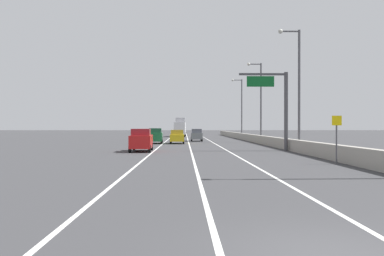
{
  "coord_description": "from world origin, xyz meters",
  "views": [
    {
      "loc": [
        -2.66,
        -6.85,
        2.35
      ],
      "look_at": [
        -1.49,
        50.51,
        2.09
      ],
      "focal_mm": 36.35,
      "sensor_mm": 36.0,
      "label": 1
    }
  ],
  "objects_px": {
    "lamp_post_right_third": "(259,97)",
    "box_truck": "(180,128)",
    "overhead_sign_gantry": "(278,101)",
    "car_red_1": "(141,140)",
    "lamp_post_right_second": "(297,82)",
    "car_gray_3": "(197,135)",
    "lamp_post_right_fourth": "(241,105)",
    "car_yellow_0": "(177,137)",
    "car_green_2": "(155,136)",
    "speed_advisory_sign": "(337,136)"
  },
  "relations": [
    {
      "from": "car_red_1",
      "to": "box_truck",
      "type": "relative_size",
      "value": 0.5
    },
    {
      "from": "car_gray_3",
      "to": "box_truck",
      "type": "relative_size",
      "value": 0.46
    },
    {
      "from": "overhead_sign_gantry",
      "to": "lamp_post_right_second",
      "type": "distance_m",
      "value": 2.51
    },
    {
      "from": "lamp_post_right_third",
      "to": "car_red_1",
      "type": "distance_m",
      "value": 25.5
    },
    {
      "from": "speed_advisory_sign",
      "to": "car_gray_3",
      "type": "distance_m",
      "value": 37.96
    },
    {
      "from": "lamp_post_right_fourth",
      "to": "car_green_2",
      "type": "relative_size",
      "value": 2.48
    },
    {
      "from": "lamp_post_right_third",
      "to": "car_green_2",
      "type": "relative_size",
      "value": 2.48
    },
    {
      "from": "lamp_post_right_third",
      "to": "car_green_2",
      "type": "xyz_separation_m",
      "value": [
        -14.82,
        -3.24,
        -5.52
      ]
    },
    {
      "from": "lamp_post_right_third",
      "to": "box_truck",
      "type": "distance_m",
      "value": 34.41
    },
    {
      "from": "car_red_1",
      "to": "car_green_2",
      "type": "relative_size",
      "value": 0.98
    },
    {
      "from": "lamp_post_right_second",
      "to": "lamp_post_right_fourth",
      "type": "height_order",
      "value": "same"
    },
    {
      "from": "lamp_post_right_fourth",
      "to": "lamp_post_right_second",
      "type": "bearing_deg",
      "value": -90.48
    },
    {
      "from": "car_red_1",
      "to": "car_gray_3",
      "type": "bearing_deg",
      "value": 76.57
    },
    {
      "from": "car_yellow_0",
      "to": "car_red_1",
      "type": "height_order",
      "value": "car_red_1"
    },
    {
      "from": "overhead_sign_gantry",
      "to": "car_gray_3",
      "type": "xyz_separation_m",
      "value": [
        -7.02,
        24.19,
        -3.77
      ]
    },
    {
      "from": "speed_advisory_sign",
      "to": "car_red_1",
      "type": "bearing_deg",
      "value": 137.34
    },
    {
      "from": "lamp_post_right_third",
      "to": "lamp_post_right_fourth",
      "type": "xyz_separation_m",
      "value": [
        0.1,
        19.44,
        0.0
      ]
    },
    {
      "from": "overhead_sign_gantry",
      "to": "lamp_post_right_third",
      "type": "height_order",
      "value": "lamp_post_right_third"
    },
    {
      "from": "lamp_post_right_fourth",
      "to": "car_gray_3",
      "type": "relative_size",
      "value": 2.72
    },
    {
      "from": "lamp_post_right_third",
      "to": "car_yellow_0",
      "type": "relative_size",
      "value": 2.72
    },
    {
      "from": "lamp_post_right_second",
      "to": "box_truck",
      "type": "xyz_separation_m",
      "value": [
        -11.61,
        51.42,
        -4.59
      ]
    },
    {
      "from": "lamp_post_right_second",
      "to": "car_green_2",
      "type": "distance_m",
      "value": 22.49
    },
    {
      "from": "lamp_post_right_fourth",
      "to": "car_gray_3",
      "type": "bearing_deg",
      "value": -121.98
    },
    {
      "from": "lamp_post_right_second",
      "to": "lamp_post_right_fourth",
      "type": "xyz_separation_m",
      "value": [
        0.33,
        38.87,
        0.0
      ]
    },
    {
      "from": "speed_advisory_sign",
      "to": "car_gray_3",
      "type": "relative_size",
      "value": 0.71
    },
    {
      "from": "lamp_post_right_second",
      "to": "box_truck",
      "type": "relative_size",
      "value": 1.25
    },
    {
      "from": "overhead_sign_gantry",
      "to": "box_truck",
      "type": "bearing_deg",
      "value": 100.92
    },
    {
      "from": "box_truck",
      "to": "car_red_1",
      "type": "bearing_deg",
      "value": -93.38
    },
    {
      "from": "car_red_1",
      "to": "car_gray_3",
      "type": "distance_m",
      "value": 25.57
    },
    {
      "from": "lamp_post_right_third",
      "to": "car_yellow_0",
      "type": "distance_m",
      "value": 13.62
    },
    {
      "from": "overhead_sign_gantry",
      "to": "lamp_post_right_fourth",
      "type": "distance_m",
      "value": 38.81
    },
    {
      "from": "lamp_post_right_fourth",
      "to": "box_truck",
      "type": "distance_m",
      "value": 17.92
    },
    {
      "from": "speed_advisory_sign",
      "to": "lamp_post_right_second",
      "type": "relative_size",
      "value": 0.26
    },
    {
      "from": "car_yellow_0",
      "to": "car_gray_3",
      "type": "relative_size",
      "value": 1.0
    },
    {
      "from": "lamp_post_right_second",
      "to": "lamp_post_right_third",
      "type": "xyz_separation_m",
      "value": [
        0.22,
        19.44,
        0.0
      ]
    },
    {
      "from": "speed_advisory_sign",
      "to": "car_yellow_0",
      "type": "height_order",
      "value": "speed_advisory_sign"
    },
    {
      "from": "lamp_post_right_fourth",
      "to": "car_green_2",
      "type": "distance_m",
      "value": 27.7
    },
    {
      "from": "speed_advisory_sign",
      "to": "car_green_2",
      "type": "distance_m",
      "value": 31.97
    },
    {
      "from": "lamp_post_right_fourth",
      "to": "car_green_2",
      "type": "bearing_deg",
      "value": -123.36
    },
    {
      "from": "lamp_post_right_second",
      "to": "car_gray_3",
      "type": "distance_m",
      "value": 26.47
    },
    {
      "from": "car_green_2",
      "to": "car_gray_3",
      "type": "xyz_separation_m",
      "value": [
        5.86,
        8.16,
        -0.07
      ]
    },
    {
      "from": "overhead_sign_gantry",
      "to": "car_red_1",
      "type": "bearing_deg",
      "value": -177.01
    },
    {
      "from": "overhead_sign_gantry",
      "to": "car_green_2",
      "type": "bearing_deg",
      "value": 128.76
    },
    {
      "from": "lamp_post_right_fourth",
      "to": "car_green_2",
      "type": "xyz_separation_m",
      "value": [
        -14.93,
        -22.68,
        -5.52
      ]
    },
    {
      "from": "overhead_sign_gantry",
      "to": "lamp_post_right_fourth",
      "type": "xyz_separation_m",
      "value": [
        2.05,
        38.71,
        1.82
      ]
    },
    {
      "from": "speed_advisory_sign",
      "to": "lamp_post_right_second",
      "type": "height_order",
      "value": "lamp_post_right_second"
    },
    {
      "from": "speed_advisory_sign",
      "to": "box_truck",
      "type": "height_order",
      "value": "box_truck"
    },
    {
      "from": "overhead_sign_gantry",
      "to": "lamp_post_right_third",
      "type": "relative_size",
      "value": 0.65
    },
    {
      "from": "overhead_sign_gantry",
      "to": "lamp_post_right_third",
      "type": "bearing_deg",
      "value": 84.23
    },
    {
      "from": "lamp_post_right_second",
      "to": "speed_advisory_sign",
      "type": "bearing_deg",
      "value": -95.69
    }
  ]
}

